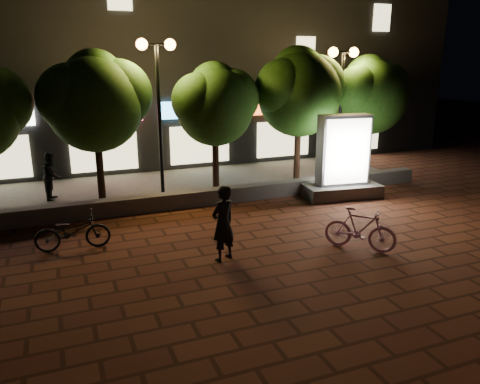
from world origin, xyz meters
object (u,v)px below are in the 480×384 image
tree_left (96,98)px  scooter_parked (73,231)px  scooter_pink (360,229)px  pedestrian (52,176)px  ad_kiosk (342,164)px  street_lamp_right (342,80)px  rider (223,223)px  tree_mid (216,101)px  tree_right (300,89)px  street_lamp_left (158,79)px  tree_far_right (371,92)px

tree_left → scooter_parked: (-1.15, -3.87, -2.97)m
scooter_pink → pedestrian: size_ratio=1.11×
tree_left → ad_kiosk: size_ratio=1.72×
street_lamp_right → rider: (-6.80, -5.59, -2.98)m
scooter_parked → rider: bearing=-116.9°
tree_left → tree_mid: tree_left is taller
scooter_pink → rider: bearing=125.4°
tree_right → street_lamp_right: size_ratio=1.02×
street_lamp_left → rider: bearing=-87.9°
street_lamp_left → rider: street_lamp_left is taller
tree_mid → pedestrian: tree_mid is taller
rider → pedestrian: size_ratio=1.14×
scooter_pink → street_lamp_left: bearing=76.4°
tree_mid → tree_right: 3.32m
rider → scooter_parked: 3.87m
tree_left → tree_right: bearing=0.0°
tree_left → tree_right: (7.30, 0.00, 0.12)m
tree_left → street_lamp_left: bearing=-7.7°
tree_far_right → street_lamp_right: 1.66m
tree_mid → street_lamp_left: street_lamp_left is taller
tree_mid → ad_kiosk: bearing=-31.4°
tree_mid → rider: 6.56m
street_lamp_left → ad_kiosk: size_ratio=1.82×
ad_kiosk → pedestrian: size_ratio=1.77×
tree_right → ad_kiosk: size_ratio=1.78×
tree_right → scooter_parked: (-8.45, -3.87, -3.09)m
ad_kiosk → tree_far_right: bearing=40.5°
tree_mid → scooter_pink: bearing=-76.7°
tree_far_right → tree_right: bearing=180.0°
street_lamp_left → ad_kiosk: (5.84, -2.05, -2.88)m
tree_mid → street_lamp_right: street_lamp_right is taller
tree_right → scooter_pink: size_ratio=2.83×
tree_mid → street_lamp_right: 5.00m
tree_far_right → scooter_pink: tree_far_right is taller
street_lamp_right → pedestrian: street_lamp_right is taller
tree_mid → tree_far_right: (6.50, 0.00, 0.15)m
street_lamp_left → ad_kiosk: street_lamp_left is taller
rider → street_lamp_right: bearing=-165.8°
ad_kiosk → tree_mid: bearing=148.6°
tree_mid → scooter_parked: bearing=-143.1°
ad_kiosk → scooter_parked: (-8.93, -1.55, -0.67)m
scooter_pink → rider: (-3.39, 0.67, 0.38)m
tree_left → ad_kiosk: tree_left is taller
tree_far_right → tree_mid: bearing=-180.0°
pedestrian → ad_kiosk: bearing=-96.6°
tree_far_right → ad_kiosk: bearing=-139.5°
street_lamp_right → tree_right: bearing=170.9°
tree_left → scooter_parked: bearing=-106.5°
tree_left → pedestrian: tree_left is taller
tree_right → ad_kiosk: 3.38m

